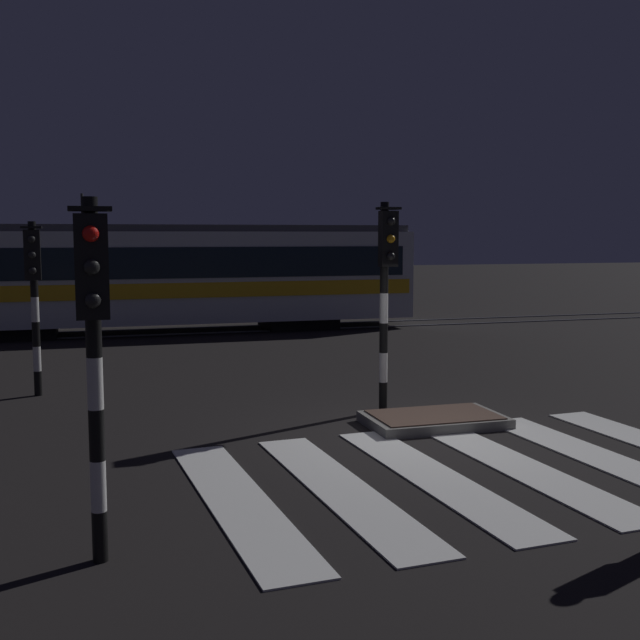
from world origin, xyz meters
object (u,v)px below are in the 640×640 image
Objects in this scene: traffic_light_corner_far_left at (34,282)px; traffic_light_median_centre at (386,275)px; traffic_light_corner_near_left at (93,326)px; tram at (164,275)px.

traffic_light_corner_far_left is 6.40m from traffic_light_median_centre.
traffic_light_corner_far_left is 8.05m from traffic_light_corner_near_left.
traffic_light_corner_near_left is at bearing -97.48° from tram.
tram reaches higher than traffic_light_median_centre.
traffic_light_median_centre reaches higher than traffic_light_corner_far_left.
tram reaches higher than traffic_light_corner_near_left.
traffic_light_corner_far_left is at bearing -109.40° from tram.
tram is at bearing 101.45° from traffic_light_median_centre.
traffic_light_corner_near_left reaches higher than traffic_light_corner_far_left.
tram is (3.18, 9.03, -0.36)m from traffic_light_corner_far_left.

